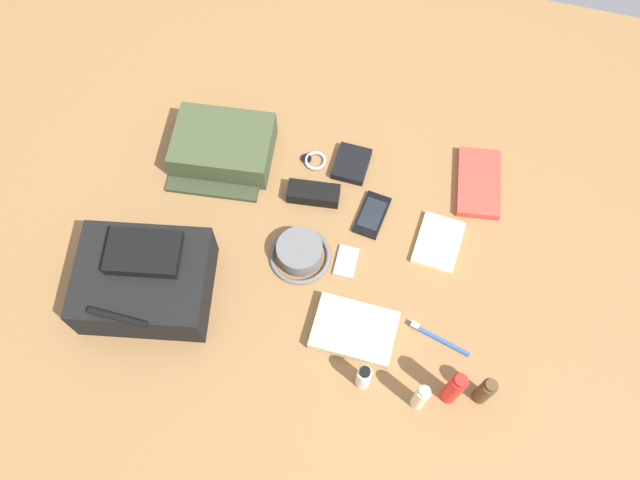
{
  "coord_description": "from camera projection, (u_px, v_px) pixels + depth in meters",
  "views": [
    {
      "loc": [
        -0.18,
        0.69,
        1.59
      ],
      "look_at": [
        0.0,
        0.0,
        0.04
      ],
      "focal_mm": 37.26,
      "sensor_mm": 36.0,
      "label": 1
    }
  ],
  "objects": [
    {
      "name": "backpack",
      "position": [
        145.0,
        280.0,
        1.63
      ],
      "size": [
        0.36,
        0.31,
        0.16
      ],
      "color": "black",
      "rests_on": "ground_plane"
    },
    {
      "name": "cell_phone",
      "position": [
        372.0,
        215.0,
        1.77
      ],
      "size": [
        0.08,
        0.14,
        0.01
      ],
      "color": "black",
      "rests_on": "ground_plane"
    },
    {
      "name": "cologne_bottle",
      "position": [
        485.0,
        391.0,
        1.52
      ],
      "size": [
        0.04,
        0.04,
        0.13
      ],
      "color": "#473319",
      "rests_on": "ground_plane"
    },
    {
      "name": "toothbrush",
      "position": [
        435.0,
        337.0,
        1.63
      ],
      "size": [
        0.16,
        0.05,
        0.02
      ],
      "color": "blue",
      "rests_on": "ground_plane"
    },
    {
      "name": "bucket_hat",
      "position": [
        300.0,
        253.0,
        1.7
      ],
      "size": [
        0.16,
        0.16,
        0.06
      ],
      "color": "#585858",
      "rests_on": "ground_plane"
    },
    {
      "name": "ground_plane",
      "position": [
        320.0,
        248.0,
        1.75
      ],
      "size": [
        2.64,
        2.02,
        0.02
      ],
      "primitive_type": "cube",
      "color": "brown",
      "rests_on": "ground"
    },
    {
      "name": "paperback_novel",
      "position": [
        478.0,
        183.0,
        1.81
      ],
      "size": [
        0.14,
        0.22,
        0.02
      ],
      "color": "red",
      "rests_on": "ground_plane"
    },
    {
      "name": "sunscreen_spray",
      "position": [
        454.0,
        388.0,
        1.5
      ],
      "size": [
        0.04,
        0.04,
        0.17
      ],
      "color": "red",
      "rests_on": "ground_plane"
    },
    {
      "name": "wristwatch",
      "position": [
        314.0,
        160.0,
        1.84
      ],
      "size": [
        0.07,
        0.06,
        0.01
      ],
      "color": "#99999E",
      "rests_on": "ground_plane"
    },
    {
      "name": "wallet",
      "position": [
        352.0,
        164.0,
        1.83
      ],
      "size": [
        0.09,
        0.11,
        0.02
      ],
      "primitive_type": "cube",
      "rotation": [
        0.0,
        0.0,
        -0.02
      ],
      "color": "black",
      "rests_on": "ground_plane"
    },
    {
      "name": "toothpaste_tube",
      "position": [
        364.0,
        377.0,
        1.54
      ],
      "size": [
        0.03,
        0.03,
        0.11
      ],
      "color": "white",
      "rests_on": "ground_plane"
    },
    {
      "name": "sunglasses_case",
      "position": [
        313.0,
        194.0,
        1.78
      ],
      "size": [
        0.15,
        0.07,
        0.04
      ],
      "primitive_type": "cube",
      "rotation": [
        0.0,
        0.0,
        0.12
      ],
      "color": "black",
      "rests_on": "ground_plane"
    },
    {
      "name": "toiletry_pouch",
      "position": [
        223.0,
        147.0,
        1.82
      ],
      "size": [
        0.29,
        0.27,
        0.09
      ],
      "color": "#384228",
      "rests_on": "ground_plane"
    },
    {
      "name": "notepad",
      "position": [
        438.0,
        243.0,
        1.74
      ],
      "size": [
        0.12,
        0.16,
        0.02
      ],
      "primitive_type": "cube",
      "rotation": [
        0.0,
        0.0,
        -0.08
      ],
      "color": "beige",
      "rests_on": "ground_plane"
    },
    {
      "name": "media_player",
      "position": [
        346.0,
        262.0,
        1.72
      ],
      "size": [
        0.05,
        0.08,
        0.01
      ],
      "color": "#B7B7BC",
      "rests_on": "ground_plane"
    },
    {
      "name": "folded_towel",
      "position": [
        354.0,
        330.0,
        1.63
      ],
      "size": [
        0.2,
        0.14,
        0.04
      ],
      "primitive_type": "cube",
      "rotation": [
        0.0,
        0.0,
        -0.01
      ],
      "color": "#C6B289",
      "rests_on": "ground_plane"
    },
    {
      "name": "lotion_bottle",
      "position": [
        420.0,
        397.0,
        1.51
      ],
      "size": [
        0.03,
        0.03,
        0.14
      ],
      "color": "beige",
      "rests_on": "ground_plane"
    }
  ]
}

